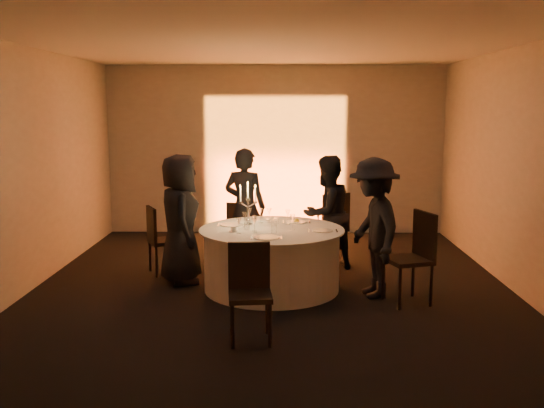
{
  "coord_description": "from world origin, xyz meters",
  "views": [
    {
      "loc": [
        0.14,
        -7.35,
        2.26
      ],
      "look_at": [
        0.0,
        0.2,
        1.05
      ],
      "focal_mm": 40.0,
      "sensor_mm": 36.0,
      "label": 1
    }
  ],
  "objects_px": {
    "chair_left": "(160,236)",
    "coffee_cup": "(233,229)",
    "chair_back_right": "(331,223)",
    "chair_front": "(250,286)",
    "guest_left": "(180,219)",
    "guest_back_left": "(245,207)",
    "guest_right": "(374,228)",
    "chair_back_left": "(242,229)",
    "guest_back_right": "(327,214)",
    "chair_right": "(415,252)",
    "banquet_table": "(272,259)",
    "candelabra": "(248,210)"
  },
  "relations": [
    {
      "from": "chair_left",
      "to": "guest_back_left",
      "type": "relative_size",
      "value": 0.55
    },
    {
      "from": "chair_back_right",
      "to": "guest_right",
      "type": "bearing_deg",
      "value": 73.63
    },
    {
      "from": "chair_left",
      "to": "chair_back_left",
      "type": "relative_size",
      "value": 1.03
    },
    {
      "from": "chair_back_right",
      "to": "guest_back_right",
      "type": "bearing_deg",
      "value": 46.04
    },
    {
      "from": "chair_back_left",
      "to": "chair_back_right",
      "type": "bearing_deg",
      "value": -161.74
    },
    {
      "from": "guest_back_left",
      "to": "candelabra",
      "type": "relative_size",
      "value": 2.96
    },
    {
      "from": "guest_right",
      "to": "chair_right",
      "type": "bearing_deg",
      "value": 49.41
    },
    {
      "from": "chair_right",
      "to": "candelabra",
      "type": "bearing_deg",
      "value": -128.36
    },
    {
      "from": "guest_back_right",
      "to": "chair_back_right",
      "type": "bearing_deg",
      "value": -143.3
    },
    {
      "from": "chair_back_left",
      "to": "coffee_cup",
      "type": "height_order",
      "value": "chair_back_left"
    },
    {
      "from": "chair_left",
      "to": "guest_left",
      "type": "relative_size",
      "value": 0.56
    },
    {
      "from": "chair_right",
      "to": "chair_back_right",
      "type": "bearing_deg",
      "value": -173.73
    },
    {
      "from": "chair_back_left",
      "to": "chair_right",
      "type": "height_order",
      "value": "chair_right"
    },
    {
      "from": "chair_right",
      "to": "chair_front",
      "type": "distance_m",
      "value": 2.18
    },
    {
      "from": "guest_back_left",
      "to": "coffee_cup",
      "type": "relative_size",
      "value": 15.37
    },
    {
      "from": "coffee_cup",
      "to": "chair_back_right",
      "type": "bearing_deg",
      "value": 48.61
    },
    {
      "from": "banquet_table",
      "to": "guest_left",
      "type": "distance_m",
      "value": 1.3
    },
    {
      "from": "banquet_table",
      "to": "chair_left",
      "type": "bearing_deg",
      "value": 155.85
    },
    {
      "from": "chair_left",
      "to": "coffee_cup",
      "type": "relative_size",
      "value": 8.46
    },
    {
      "from": "chair_back_left",
      "to": "chair_front",
      "type": "height_order",
      "value": "chair_front"
    },
    {
      "from": "chair_right",
      "to": "guest_back_left",
      "type": "relative_size",
      "value": 0.63
    },
    {
      "from": "guest_back_left",
      "to": "guest_right",
      "type": "relative_size",
      "value": 1.01
    },
    {
      "from": "chair_back_right",
      "to": "chair_front",
      "type": "height_order",
      "value": "chair_back_right"
    },
    {
      "from": "guest_left",
      "to": "candelabra",
      "type": "relative_size",
      "value": 2.93
    },
    {
      "from": "chair_back_right",
      "to": "guest_left",
      "type": "xyz_separation_m",
      "value": [
        -2.03,
        -1.01,
        0.25
      ]
    },
    {
      "from": "guest_back_left",
      "to": "chair_right",
      "type": "bearing_deg",
      "value": 158.9
    },
    {
      "from": "banquet_table",
      "to": "chair_back_left",
      "type": "height_order",
      "value": "chair_back_left"
    },
    {
      "from": "chair_left",
      "to": "candelabra",
      "type": "distance_m",
      "value": 1.39
    },
    {
      "from": "banquet_table",
      "to": "candelabra",
      "type": "distance_m",
      "value": 0.7
    },
    {
      "from": "chair_left",
      "to": "guest_right",
      "type": "relative_size",
      "value": 0.55
    },
    {
      "from": "chair_back_right",
      "to": "guest_right",
      "type": "distance_m",
      "value": 1.62
    },
    {
      "from": "guest_back_right",
      "to": "guest_right",
      "type": "distance_m",
      "value": 1.25
    },
    {
      "from": "guest_back_left",
      "to": "guest_right",
      "type": "xyz_separation_m",
      "value": [
        1.63,
        -1.47,
        -0.01
      ]
    },
    {
      "from": "banquet_table",
      "to": "chair_back_left",
      "type": "bearing_deg",
      "value": 109.33
    },
    {
      "from": "chair_right",
      "to": "chair_left",
      "type": "bearing_deg",
      "value": -128.6
    },
    {
      "from": "banquet_table",
      "to": "candelabra",
      "type": "bearing_deg",
      "value": 143.7
    },
    {
      "from": "guest_back_right",
      "to": "coffee_cup",
      "type": "xyz_separation_m",
      "value": [
        -1.2,
        -1.08,
        -0.01
      ]
    },
    {
      "from": "chair_right",
      "to": "guest_right",
      "type": "distance_m",
      "value": 0.56
    },
    {
      "from": "guest_back_left",
      "to": "coffee_cup",
      "type": "xyz_separation_m",
      "value": [
        -0.05,
        -1.4,
        -0.05
      ]
    },
    {
      "from": "chair_right",
      "to": "guest_back_left",
      "type": "height_order",
      "value": "guest_back_left"
    },
    {
      "from": "banquet_table",
      "to": "chair_front",
      "type": "relative_size",
      "value": 1.9
    },
    {
      "from": "guest_right",
      "to": "guest_left",
      "type": "bearing_deg",
      "value": -114.08
    },
    {
      "from": "chair_back_left",
      "to": "chair_back_right",
      "type": "distance_m",
      "value": 1.3
    },
    {
      "from": "guest_back_left",
      "to": "guest_right",
      "type": "height_order",
      "value": "guest_back_left"
    },
    {
      "from": "banquet_table",
      "to": "chair_back_right",
      "type": "relative_size",
      "value": 1.72
    },
    {
      "from": "banquet_table",
      "to": "chair_back_left",
      "type": "relative_size",
      "value": 1.99
    },
    {
      "from": "guest_right",
      "to": "candelabra",
      "type": "distance_m",
      "value": 1.6
    },
    {
      "from": "chair_left",
      "to": "chair_front",
      "type": "xyz_separation_m",
      "value": [
        1.36,
        -2.33,
        0.01
      ]
    },
    {
      "from": "banquet_table",
      "to": "guest_back_left",
      "type": "distance_m",
      "value": 1.37
    },
    {
      "from": "chair_left",
      "to": "guest_left",
      "type": "distance_m",
      "value": 0.62
    }
  ]
}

